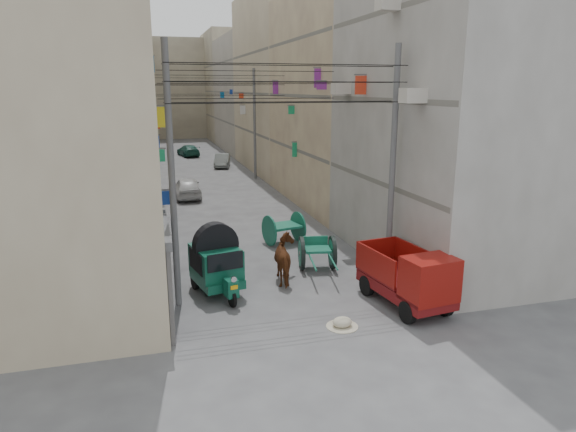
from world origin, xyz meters
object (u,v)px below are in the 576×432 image
object	(u,v)px
tonga_cart	(317,252)
distant_car_white	(187,187)
auto_rickshaw	(216,262)
distant_car_grey	(222,160)
second_cart	(284,228)
feed_sack	(342,322)
mini_truck	(413,282)
horse	(287,260)
distant_car_green	(188,151)

from	to	relation	value
tonga_cart	distant_car_white	xyz separation A→B (m)	(-3.57, 14.39, -0.01)
auto_rickshaw	distant_car_grey	size ratio (longest dim) A/B	0.78
auto_rickshaw	distant_car_white	size ratio (longest dim) A/B	0.70
tonga_cart	distant_car_grey	bearing A→B (deg)	99.10
second_cart	feed_sack	bearing A→B (deg)	-107.02
mini_truck	horse	world-z (taller)	mini_truck
tonga_cart	second_cart	size ratio (longest dim) A/B	1.64
second_cart	horse	size ratio (longest dim) A/B	0.94
feed_sack	tonga_cart	bearing A→B (deg)	79.73
mini_truck	second_cart	size ratio (longest dim) A/B	2.00
second_cart	distant_car_white	distance (m)	11.37
auto_rickshaw	tonga_cart	bearing A→B (deg)	5.91
distant_car_white	tonga_cart	bearing A→B (deg)	103.67
mini_truck	distant_car_green	world-z (taller)	mini_truck
mini_truck	feed_sack	xyz separation A→B (m)	(-2.46, -0.51, -0.77)
mini_truck	distant_car_grey	world-z (taller)	mini_truck
distant_car_green	distant_car_white	bearing A→B (deg)	74.26
second_cart	horse	bearing A→B (deg)	-117.19
feed_sack	distant_car_green	bearing A→B (deg)	91.29
auto_rickshaw	mini_truck	world-z (taller)	mini_truck
auto_rickshaw	distant_car_green	size ratio (longest dim) A/B	0.70
auto_rickshaw	second_cart	distance (m)	5.99
mini_truck	feed_sack	world-z (taller)	mini_truck
second_cart	feed_sack	distance (m)	8.32
mini_truck	distant_car_green	xyz separation A→B (m)	(-3.35, 38.97, -0.36)
feed_sack	horse	bearing A→B (deg)	98.26
horse	distant_car_grey	distance (m)	27.50
mini_truck	second_cart	world-z (taller)	mini_truck
distant_car_grey	distant_car_green	world-z (taller)	distant_car_grey
feed_sack	distant_car_grey	bearing A→B (deg)	87.65
auto_rickshaw	feed_sack	xyz separation A→B (m)	(3.07, -3.50, -0.93)
feed_sack	distant_car_grey	size ratio (longest dim) A/B	0.17
tonga_cart	distant_car_grey	distance (m)	26.52
horse	distant_car_white	size ratio (longest dim) A/B	0.50
mini_truck	distant_car_grey	size ratio (longest dim) A/B	1.04
mini_truck	second_cart	bearing A→B (deg)	96.84
auto_rickshaw	distant_car_green	bearing A→B (deg)	74.33
distant_car_green	distant_car_grey	bearing A→B (deg)	94.22
second_cart	distant_car_green	xyz separation A→B (m)	(-1.41, 31.21, -0.16)
mini_truck	distant_car_grey	xyz separation A→B (m)	(-1.18, 30.79, -0.35)
second_cart	distant_car_green	world-z (taller)	second_cart
second_cart	feed_sack	size ratio (longest dim) A/B	3.10
tonga_cart	horse	xyz separation A→B (m)	(-1.43, -0.92, 0.14)
distant_car_grey	feed_sack	bearing A→B (deg)	-79.87
second_cart	distant_car_green	distance (m)	31.24
mini_truck	auto_rickshaw	bearing A→B (deg)	144.47
tonga_cart	distant_car_green	bearing A→B (deg)	102.89
horse	distant_car_white	bearing A→B (deg)	-77.32
feed_sack	distant_car_grey	world-z (taller)	distant_car_grey
second_cart	distant_car_grey	world-z (taller)	second_cart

